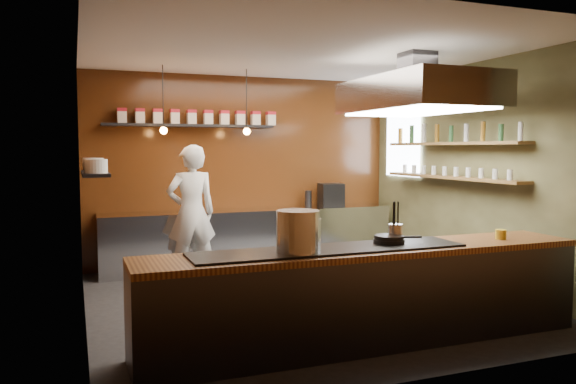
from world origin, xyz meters
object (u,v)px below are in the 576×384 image
stockpot_large (298,231)px  chef (191,213)px  stockpot_small (304,234)px  espresso_machine (331,195)px  extractor_hood (417,94)px

stockpot_large → chef: 3.29m
stockpot_small → espresso_machine: (2.07, 3.81, 0.00)m
stockpot_large → stockpot_small: size_ratio=1.26×
extractor_hood → chef: 3.45m
stockpot_small → extractor_hood: bearing=31.3°
espresso_machine → chef: size_ratio=0.20×
stockpot_small → chef: size_ratio=0.16×
chef → stockpot_large: bearing=90.7°
stockpot_large → stockpot_small: (0.09, 0.09, -0.04)m
stockpot_large → chef: chef is taller
stockpot_small → chef: 3.21m
stockpot_small → chef: (-0.39, 3.19, -0.13)m
stockpot_small → espresso_machine: size_ratio=0.82×
stockpot_large → espresso_machine: stockpot_large is taller
extractor_hood → stockpot_small: 2.70m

